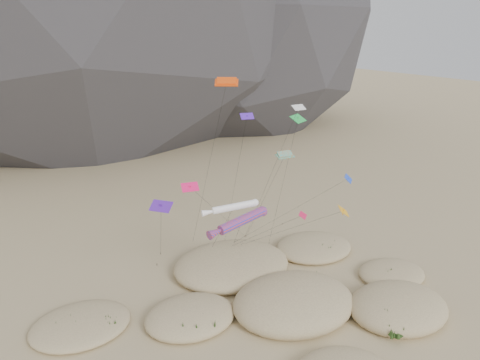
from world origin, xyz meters
The scene contains 9 objects.
ground centered at (0.00, 0.00, 0.00)m, with size 500.00×500.00×0.00m, color #CCB789.
dunes centered at (-1.32, 4.76, 0.74)m, with size 50.39×36.64×4.35m.
dune_grass centered at (-1.26, 4.52, 0.83)m, with size 42.68×26.21×1.43m.
kite_stakes centered at (2.45, 22.96, 0.15)m, with size 24.21×5.99×0.30m.
rainbow_tube_kite centered at (-2.45, 9.74, 10.23)m, with size 10.01×12.82×11.25m.
white_tube_kite centered at (-2.21, 12.23, 11.15)m, with size 7.43×10.31×11.89m.
orange_parafoil centered at (-3.01, 11.99, 26.52)m, with size 3.28×16.26×27.36m.
multi_parafoil centered at (5.57, 12.04, 16.86)m, with size 3.03×13.02×17.51m.
delta_kites centered at (3.10, 10.86, 15.46)m, with size 28.32×20.34×23.17m.
Camera 1 is at (-29.10, -35.58, 32.93)m, focal length 35.00 mm.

